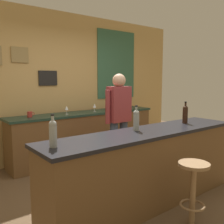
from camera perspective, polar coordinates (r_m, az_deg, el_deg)
name	(u,v)px	position (r m, az deg, el deg)	size (l,w,h in m)	color
ground_plane	(126,192)	(3.65, 3.11, -17.45)	(10.00, 10.00, 0.00)	brown
back_wall	(58,85)	(5.03, -11.98, 5.95)	(6.00, 0.09, 2.80)	tan
bar_counter	(147,167)	(3.21, 7.97, -12.22)	(2.77, 0.60, 0.92)	brown
side_counter	(86,135)	(5.00, -5.89, -5.13)	(3.01, 0.56, 0.90)	brown
bartender	(119,117)	(4.06, 1.56, -1.07)	(0.52, 0.21, 1.62)	#384766
bar_stool	(193,183)	(2.87, 17.77, -15.00)	(0.32, 0.32, 0.68)	olive
wine_bottle_a	(53,133)	(2.37, -13.12, -4.52)	(0.07, 0.07, 0.31)	#999E99
wine_bottle_b	(136,119)	(3.06, 5.46, -1.65)	(0.07, 0.07, 0.31)	#999E99
wine_bottle_c	(185,114)	(3.69, 16.12, -0.35)	(0.07, 0.07, 0.31)	black
wine_glass_a	(67,108)	(4.66, -10.16, 0.83)	(0.07, 0.07, 0.16)	silver
wine_glass_b	(95,106)	(4.98, -3.94, 1.36)	(0.07, 0.07, 0.16)	silver
wine_glass_c	(117,104)	(5.35, 1.09, 1.80)	(0.07, 0.07, 0.16)	silver
wine_glass_d	(122,104)	(5.39, 2.21, 1.83)	(0.07, 0.07, 0.16)	silver
coffee_mug	(30,114)	(4.47, -17.96, -0.50)	(0.13, 0.08, 0.09)	#B2332D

